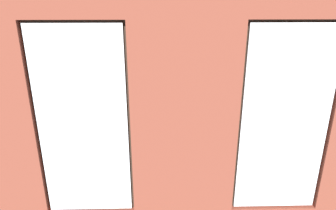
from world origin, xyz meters
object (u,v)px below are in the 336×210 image
(couch_by_window, at_px, (126,200))
(coffee_table, at_px, (155,133))
(media_console, at_px, (42,134))
(potted_plant_near_tv, at_px, (48,144))
(couch_left, at_px, (302,146))
(tv_flatscreen, at_px, (38,108))
(potted_plant_foreground_right, at_px, (77,95))
(potted_plant_by_left_couch, at_px, (259,117))
(papasan_chair, at_px, (135,98))
(potted_plant_beside_window_right, at_px, (32,189))
(remote_silver, at_px, (173,127))
(table_plant_small, at_px, (135,129))
(cup_ceramic, at_px, (147,127))
(potted_plant_corner_near_left, at_px, (264,87))
(candle_jar, at_px, (160,131))
(potted_plant_mid_room_small, at_px, (196,124))

(couch_by_window, xyz_separation_m, coffee_table, (-0.39, -2.12, 0.06))
(media_console, height_order, potted_plant_near_tv, potted_plant_near_tv)
(couch_left, xyz_separation_m, media_console, (5.41, -0.89, -0.10))
(tv_flatscreen, bearing_deg, potted_plant_near_tv, 116.74)
(couch_left, bearing_deg, tv_flatscreen, -96.33)
(potted_plant_foreground_right, relative_size, potted_plant_by_left_couch, 2.55)
(tv_flatscreen, xyz_separation_m, papasan_chair, (-1.91, -1.76, -0.38))
(couch_left, height_order, media_console, couch_left)
(tv_flatscreen, xyz_separation_m, potted_plant_beside_window_right, (-0.86, 2.58, -0.22))
(remote_silver, height_order, potted_plant_foreground_right, potted_plant_foreground_right)
(table_plant_small, relative_size, potted_plant_beside_window_right, 0.22)
(cup_ceramic, relative_size, potted_plant_near_tv, 0.09)
(media_console, height_order, potted_plant_corner_near_left, potted_plant_corner_near_left)
(couch_left, xyz_separation_m, potted_plant_by_left_couch, (0.40, -1.45, 0.01))
(cup_ceramic, distance_m, papasan_chair, 2.06)
(potted_plant_near_tv, height_order, potted_plant_foreground_right, potted_plant_foreground_right)
(table_plant_small, distance_m, tv_flatscreen, 2.17)
(coffee_table, relative_size, candle_jar, 12.10)
(candle_jar, bearing_deg, couch_by_window, 75.98)
(potted_plant_mid_room_small, bearing_deg, papasan_chair, -43.95)
(potted_plant_foreground_right, bearing_deg, potted_plant_beside_window_right, 96.97)
(table_plant_small, distance_m, remote_silver, 0.85)
(couch_left, bearing_deg, candle_jar, -95.05)
(cup_ceramic, bearing_deg, potted_plant_corner_near_left, -145.47)
(couch_left, bearing_deg, potted_plant_by_left_couch, -161.53)
(tv_flatscreen, bearing_deg, papasan_chair, -137.42)
(potted_plant_beside_window_right, bearing_deg, potted_plant_corner_near_left, -136.01)
(cup_ceramic, height_order, potted_plant_by_left_couch, cup_ceramic)
(coffee_table, relative_size, cup_ceramic, 13.90)
(coffee_table, relative_size, potted_plant_near_tv, 1.27)
(couch_left, relative_size, potted_plant_by_left_couch, 3.99)
(table_plant_small, xyz_separation_m, potted_plant_mid_room_small, (-1.34, -0.78, -0.25))
(remote_silver, bearing_deg, candle_jar, 154.32)
(couch_by_window, relative_size, media_console, 1.56)
(papasan_chair, bearing_deg, coffee_table, 105.77)
(remote_silver, relative_size, potted_plant_by_left_couch, 0.33)
(remote_silver, bearing_deg, potted_plant_mid_room_small, -29.06)
(tv_flatscreen, distance_m, potted_plant_mid_room_small, 3.49)
(potted_plant_corner_near_left, distance_m, potted_plant_foreground_right, 5.26)
(candle_jar, relative_size, potted_plant_near_tv, 0.10)
(couch_left, relative_size, potted_plant_foreground_right, 1.56)
(table_plant_small, bearing_deg, cup_ceramic, -135.36)
(potted_plant_corner_near_left, distance_m, potted_plant_mid_room_small, 2.73)
(papasan_chair, bearing_deg, potted_plant_beside_window_right, 76.32)
(couch_left, distance_m, potted_plant_mid_room_small, 2.30)
(couch_left, bearing_deg, potted_plant_corner_near_left, -179.98)
(couch_left, relative_size, coffee_table, 1.47)
(papasan_chair, distance_m, potted_plant_foreground_right, 1.61)
(coffee_table, relative_size, potted_plant_beside_window_right, 1.44)
(media_console, xyz_separation_m, potted_plant_mid_room_small, (-3.44, -0.29, 0.08))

